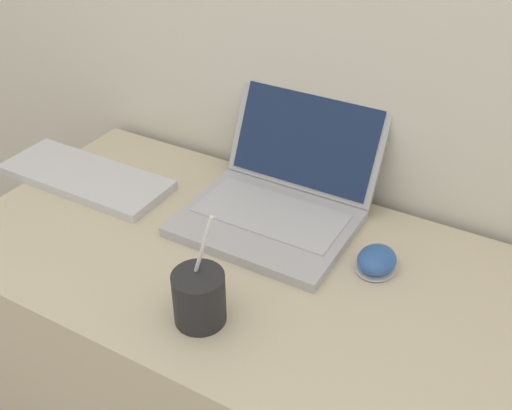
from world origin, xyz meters
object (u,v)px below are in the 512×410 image
Objects in this scene: computer_mouse at (377,261)px; external_keyboard at (86,177)px; laptop at (279,195)px; drink_cup at (199,296)px.

computer_mouse reaches higher than external_keyboard.
computer_mouse is at bearing -15.63° from laptop.
external_keyboard is (-0.45, 0.22, -0.04)m from drink_cup.
computer_mouse is at bearing 3.25° from external_keyboard.
laptop is 0.89× the size of external_keyboard.
computer_mouse is at bearing 52.13° from drink_cup.
laptop is at bearing 94.97° from drink_cup.
external_keyboard is (-0.65, -0.04, -0.01)m from computer_mouse.
drink_cup is (0.03, -0.32, 0.00)m from laptop.
laptop is 0.24m from computer_mouse.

